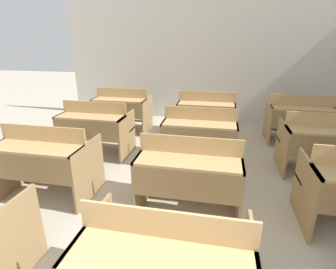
% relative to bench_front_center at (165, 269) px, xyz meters
% --- Properties ---
extents(wall_back, '(6.74, 0.06, 2.76)m').
position_rel_bench_front_center_xyz_m(wall_back, '(-0.20, 5.22, 0.89)').
color(wall_back, beige).
rests_on(wall_back, ground_plane).
extents(bench_front_center, '(1.13, 0.76, 0.94)m').
position_rel_bench_front_center_xyz_m(bench_front_center, '(0.00, 0.00, 0.00)').
color(bench_front_center, '#94754B').
rests_on(bench_front_center, ground_plane).
extents(bench_second_left, '(1.13, 0.76, 0.94)m').
position_rel_bench_front_center_xyz_m(bench_second_left, '(-1.81, 1.32, 0.00)').
color(bench_second_left, olive).
rests_on(bench_second_left, ground_plane).
extents(bench_second_center, '(1.13, 0.76, 0.94)m').
position_rel_bench_front_center_xyz_m(bench_second_center, '(-0.00, 1.31, 0.00)').
color(bench_second_center, olive).
rests_on(bench_second_center, ground_plane).
extents(bench_third_left, '(1.13, 0.76, 0.94)m').
position_rel_bench_front_center_xyz_m(bench_third_left, '(-1.79, 2.65, 0.00)').
color(bench_third_left, olive).
rests_on(bench_third_left, ground_plane).
extents(bench_third_center, '(1.13, 0.76, 0.94)m').
position_rel_bench_front_center_xyz_m(bench_third_center, '(0.00, 2.61, 0.00)').
color(bench_third_center, olive).
rests_on(bench_third_center, ground_plane).
extents(bench_third_right, '(1.13, 0.76, 0.94)m').
position_rel_bench_front_center_xyz_m(bench_third_right, '(1.81, 2.64, 0.00)').
color(bench_third_right, '#94754B').
rests_on(bench_third_right, ground_plane).
extents(bench_back_left, '(1.13, 0.76, 0.94)m').
position_rel_bench_front_center_xyz_m(bench_back_left, '(-1.80, 3.96, 0.00)').
color(bench_back_left, olive).
rests_on(bench_back_left, ground_plane).
extents(bench_back_center, '(1.13, 0.76, 0.94)m').
position_rel_bench_front_center_xyz_m(bench_back_center, '(0.02, 3.93, 0.00)').
color(bench_back_center, olive).
rests_on(bench_back_center, ground_plane).
extents(bench_back_right, '(1.13, 0.76, 0.94)m').
position_rel_bench_front_center_xyz_m(bench_back_right, '(1.79, 3.93, 0.00)').
color(bench_back_right, olive).
rests_on(bench_back_right, ground_plane).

